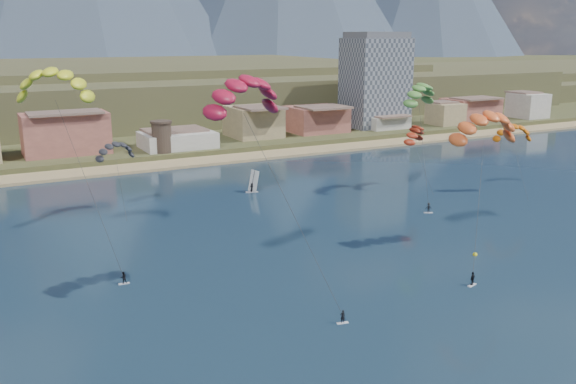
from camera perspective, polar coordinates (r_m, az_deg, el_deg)
The scene contains 15 objects.
ground at distance 70.33m, azimuth 12.70°, elevation -13.72°, with size 2400.00×2400.00×0.00m, color black.
beach at distance 161.20m, azimuth -12.45°, elevation 2.39°, with size 2200.00×12.00×0.90m.
land at distance 608.63m, azimuth -24.42°, elevation 10.00°, with size 2200.00×900.00×4.00m.
foothills at distance 287.02m, azimuth -15.20°, elevation 9.13°, with size 940.00×210.00×18.00m.
apartment_tower at distance 215.97m, azimuth 8.12°, elevation 10.25°, with size 20.00×16.00×32.00m.
watchtower at distance 169.03m, azimuth -11.67°, elevation 5.09°, with size 5.82×5.82×8.60m.
kitesurfer_red at distance 75.31m, azimuth -4.17°, elevation 9.50°, with size 13.04×18.20×30.52m.
kitesurfer_yellow at distance 93.83m, azimuth -20.98°, elevation 9.70°, with size 12.17×19.07×30.64m.
kitesurfer_orange at distance 98.78m, azimuth 17.88°, elevation 6.20°, with size 19.41×15.62×25.55m.
kitesurfer_green at distance 131.25m, azimuth 12.17°, elevation 9.10°, with size 14.78×18.94×26.19m.
distant_kite_dark at distance 119.06m, azimuth -15.80°, elevation 3.98°, with size 8.39×6.47×15.38m.
distant_kite_orange at distance 137.88m, azimuth 20.23°, elevation 5.44°, with size 9.18×7.17×16.52m.
distant_kite_red at distance 136.05m, azimuth 11.67°, elevation 5.55°, with size 9.06×7.97×15.79m.
windsurfer at distance 131.57m, azimuth -3.32°, elevation 0.61°, with size 2.91×3.06×4.76m.
buoy at distance 98.62m, azimuth 17.02°, elevation -5.59°, with size 0.70×0.70×0.70m.
Camera 1 is at (-41.62, -46.33, 32.66)m, focal length 38.20 mm.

